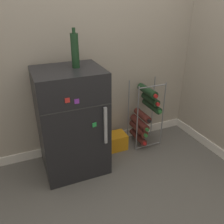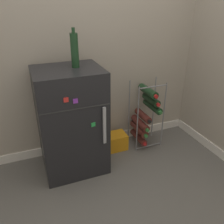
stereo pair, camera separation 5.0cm
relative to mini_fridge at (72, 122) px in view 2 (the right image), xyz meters
The scene contains 6 objects.
ground_plane 0.74m from the mini_fridge, 34.08° to the right, with size 14.00×14.00×0.00m, color #56544F.
wall_back 0.95m from the mini_fridge, 33.50° to the left, with size 6.85×0.07×2.50m.
mini_fridge is the anchor object (origin of this frame).
wine_rack 0.80m from the mini_fridge, ahead, with size 0.31×0.31×0.71m.
soda_box 0.62m from the mini_fridge, 14.52° to the left, with size 0.22×0.18×0.17m.
fridge_top_bottle 0.62m from the mini_fridge, 14.72° to the left, with size 0.06×0.06×0.31m.
Camera 2 is at (-0.81, -1.51, 1.47)m, focal length 38.00 mm.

